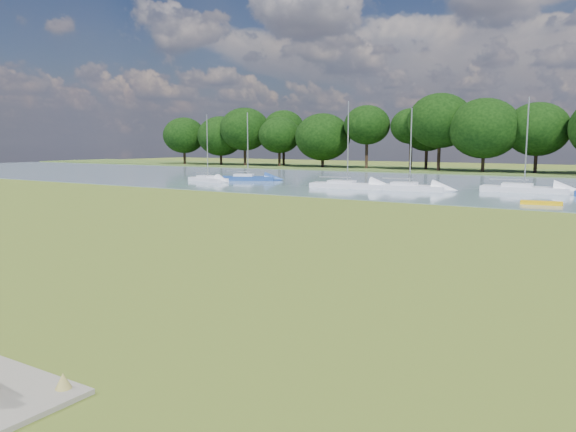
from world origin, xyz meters
The scene contains 10 objects.
ground centered at (0.00, 0.00, 0.00)m, with size 220.00×220.00×0.00m, color brown.
river centered at (0.00, 42.00, 0.00)m, with size 220.00×40.00×0.10m, color slate.
far_bank centered at (0.00, 72.00, 0.00)m, with size 220.00×20.00×0.40m, color #4C6626.
kayak centered at (4.25, 25.78, 0.19)m, with size 2.86×0.67×0.29m, color #EDAE09.
tree_line centered at (-12.91, 68.00, 6.90)m, with size 117.42×9.53×11.54m.
sailboat_1 centered at (-32.62, 31.58, 0.47)m, with size 5.89×2.77×7.74m.
sailboat_2 centered at (1.17, 36.35, 0.51)m, with size 7.70×2.71×8.65m.
sailboat_4 centered at (-8.45, 32.64, 0.50)m, with size 6.87×2.45×7.77m.
sailboat_5 centered at (-29.78, 35.57, 0.51)m, with size 6.64×4.27×8.06m.
sailboat_7 centered at (-14.69, 31.86, 0.49)m, with size 7.67×3.20×8.59m.
Camera 1 is at (10.39, -18.82, 4.62)m, focal length 35.00 mm.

